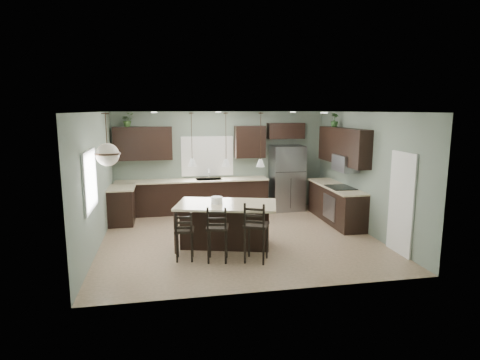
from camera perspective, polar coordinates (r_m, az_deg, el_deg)
name	(u,v)px	position (r m, az deg, el deg)	size (l,w,h in m)	color
ground	(239,238)	(9.13, -0.15, -8.20)	(6.00, 6.00, 0.00)	#9E8466
pantry_door	(401,204)	(8.54, 21.95, -3.12)	(0.04, 0.82, 2.04)	white
window_back	(207,156)	(11.40, -4.67, 3.40)	(1.35, 0.02, 1.00)	white
window_left	(89,180)	(7.96, -20.65, -0.06)	(0.02, 1.10, 1.00)	white
left_return_cabs	(122,206)	(10.56, -16.49, -3.57)	(0.60, 0.90, 0.90)	black
left_return_countertop	(121,188)	(10.47, -16.51, -1.06)	(0.66, 0.96, 0.04)	beige
back_lower_cabs	(193,197)	(11.26, -6.71, -2.39)	(4.20, 0.60, 0.90)	black
back_countertop	(193,180)	(11.15, -6.76, -0.05)	(4.20, 0.66, 0.04)	beige
sink_inset	(209,179)	(11.19, -4.46, 0.10)	(0.70, 0.45, 0.01)	gray
faucet	(209,174)	(11.14, -4.45, 0.81)	(0.02, 0.02, 0.28)	silver
back_upper_left	(143,143)	(11.16, -13.62, 5.08)	(1.55, 0.34, 0.90)	black
back_upper_right	(250,142)	(11.40, 1.42, 5.45)	(0.85, 0.34, 0.90)	black
fridge_header	(286,131)	(11.65, 6.52, 6.96)	(1.05, 0.34, 0.45)	black
right_lower_cabs	(336,204)	(10.61, 13.46, -3.37)	(0.60, 2.35, 0.90)	black
right_countertop	(336,186)	(10.51, 13.46, -0.88)	(0.66, 2.35, 0.04)	beige
cooktop	(340,187)	(10.26, 14.09, -1.02)	(0.58, 0.75, 0.02)	black
wall_oven_front	(329,207)	(10.25, 12.52, -3.80)	(0.01, 0.72, 0.60)	gray
right_upper_cabs	(343,146)	(10.43, 14.44, 4.72)	(0.34, 2.35, 0.90)	black
microwave	(345,163)	(10.21, 14.74, 2.34)	(0.40, 0.75, 0.40)	gray
refrigerator	(287,178)	(11.53, 6.69, 0.30)	(0.90, 0.74, 1.85)	gray
kitchen_island	(226,225)	(8.46, -1.93, -6.41)	(2.05, 1.16, 0.92)	black
serving_dish	(217,200)	(8.35, -3.32, -2.87)	(0.24, 0.24, 0.14)	white
bar_stool_left	(184,235)	(7.77, -7.91, -7.82)	(0.36, 0.36, 0.97)	black
bar_stool_center	(217,233)	(7.64, -3.23, -7.59)	(0.40, 0.40, 1.09)	black
bar_stool_right	(256,232)	(7.61, 2.32, -7.33)	(0.43, 0.43, 1.17)	black
pendant_left	(192,140)	(8.24, -6.88, 5.74)	(0.17, 0.17, 1.10)	white
pendant_center	(226,140)	(8.14, -2.01, 5.75)	(0.17, 0.17, 1.10)	white
pendant_right	(261,140)	(8.09, 2.95, 5.72)	(0.17, 0.17, 1.10)	silver
chandelier	(107,140)	(7.58, -18.43, 5.48)	(0.45, 0.45, 0.96)	beige
plant_back_left	(128,120)	(11.12, -15.70, 8.23)	(0.33, 0.28, 0.36)	#345425
plant_right_wall	(334,120)	(10.85, 13.29, 8.30)	(0.20, 0.20, 0.36)	#254920
room_shell	(239,163)	(8.75, -0.15, 2.43)	(6.00, 6.00, 6.00)	slate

